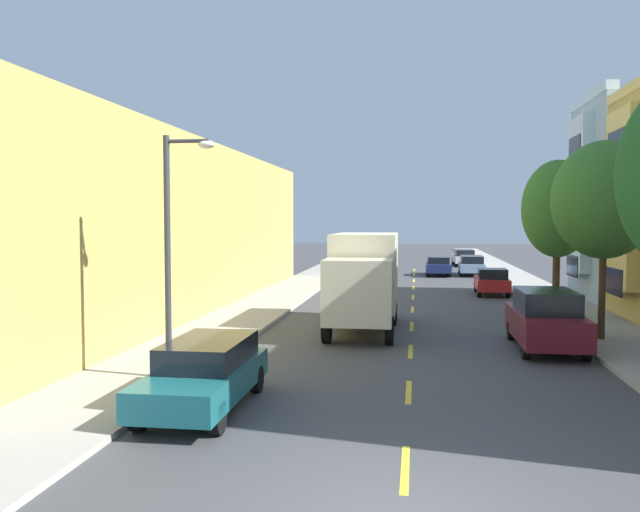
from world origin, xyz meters
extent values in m
plane|color=#424244|center=(0.00, 30.00, 0.00)|extent=(160.00, 160.00, 0.00)
cube|color=#A39E93|center=(-7.10, 28.00, 0.07)|extent=(3.20, 120.00, 0.14)
cube|color=#A39E93|center=(7.10, 28.00, 0.07)|extent=(3.20, 120.00, 0.14)
cube|color=yellow|center=(0.00, 2.00, 0.00)|extent=(0.14, 2.20, 0.01)
cube|color=yellow|center=(0.00, 7.00, 0.00)|extent=(0.14, 2.20, 0.01)
cube|color=yellow|center=(0.00, 12.00, 0.00)|extent=(0.14, 2.20, 0.01)
cube|color=yellow|center=(0.00, 17.00, 0.00)|extent=(0.14, 2.20, 0.01)
cube|color=yellow|center=(0.00, 22.00, 0.00)|extent=(0.14, 2.20, 0.01)
cube|color=yellow|center=(0.00, 27.00, 0.00)|extent=(0.14, 2.20, 0.01)
cube|color=yellow|center=(0.00, 32.00, 0.00)|extent=(0.14, 2.20, 0.01)
cube|color=yellow|center=(0.00, 37.00, 0.00)|extent=(0.14, 2.20, 0.01)
cube|color=yellow|center=(0.00, 42.00, 0.00)|extent=(0.14, 2.20, 0.01)
cube|color=yellow|center=(0.00, 47.00, 0.00)|extent=(0.14, 2.20, 0.01)
cube|color=#F9D572|center=(8.95, 19.28, 9.54)|extent=(0.60, 7.00, 0.44)
cube|color=#F9D572|center=(8.42, 19.28, 5.03)|extent=(0.55, 3.15, 7.27)
cube|color=#1E232D|center=(8.13, 19.28, 1.68)|extent=(0.04, 2.39, 1.10)
cube|color=#1E232D|center=(8.13, 19.28, 4.47)|extent=(0.04, 2.39, 1.10)
cube|color=#1E232D|center=(8.13, 19.28, 7.27)|extent=(0.04, 2.39, 1.10)
cube|color=#CAE7FE|center=(8.95, 26.48, 10.36)|extent=(0.60, 7.00, 0.44)
cube|color=#CAE7FE|center=(8.42, 26.48, 5.48)|extent=(0.55, 3.15, 7.91)
cube|color=#1E232D|center=(8.13, 26.48, 1.83)|extent=(0.04, 2.39, 1.10)
cube|color=#1E232D|center=(8.13, 26.48, 4.87)|extent=(0.04, 2.39, 1.10)
cube|color=#1E232D|center=(8.13, 26.48, 7.91)|extent=(0.04, 2.39, 1.10)
cube|color=tan|center=(-13.70, 20.00, 3.81)|extent=(10.00, 36.00, 7.62)
cylinder|color=#47331E|center=(6.40, 14.41, 1.75)|extent=(0.23, 0.23, 3.23)
ellipsoid|color=#387028|center=(6.40, 14.41, 4.86)|extent=(3.46, 3.46, 3.98)
cylinder|color=#47331E|center=(6.40, 21.83, 1.60)|extent=(0.32, 0.32, 2.91)
ellipsoid|color=#387028|center=(6.40, 21.83, 4.69)|extent=(3.13, 3.13, 4.37)
cylinder|color=#38383D|center=(-6.10, 7.02, 3.22)|extent=(0.16, 0.16, 6.16)
cylinder|color=#38383D|center=(-5.55, 7.02, 6.15)|extent=(1.10, 0.10, 0.10)
ellipsoid|color=silver|center=(-5.05, 7.02, 6.05)|extent=(0.44, 0.28, 0.20)
cube|color=beige|center=(-1.81, 16.87, 2.16)|extent=(2.45, 5.31, 2.99)
cube|color=beige|center=(-1.78, 13.08, 1.76)|extent=(2.32, 1.92, 2.20)
cube|color=black|center=(-1.77, 12.18, 2.24)|extent=(2.02, 0.10, 0.97)
cube|color=black|center=(-1.83, 19.44, 0.43)|extent=(2.40, 0.18, 0.24)
cylinder|color=black|center=(-2.84, 13.02, 0.48)|extent=(0.29, 0.96, 0.96)
cylinder|color=black|center=(-0.72, 13.04, 0.48)|extent=(0.29, 0.96, 0.96)
cylinder|color=black|center=(-2.88, 18.31, 0.48)|extent=(0.29, 0.96, 0.96)
cylinder|color=black|center=(-0.76, 18.33, 0.48)|extent=(0.29, 0.96, 0.96)
cylinder|color=black|center=(-2.87, 17.21, 0.48)|extent=(0.29, 0.96, 0.96)
cylinder|color=black|center=(-0.75, 17.23, 0.48)|extent=(0.29, 0.96, 0.96)
cube|color=#7A9EC6|center=(4.31, 42.11, 0.64)|extent=(1.95, 4.75, 0.62)
cube|color=black|center=(4.30, 41.73, 1.23)|extent=(1.68, 2.86, 0.55)
cylinder|color=black|center=(5.15, 43.68, 0.33)|extent=(0.24, 0.67, 0.66)
cylinder|color=black|center=(3.55, 43.73, 0.33)|extent=(0.24, 0.67, 0.66)
cylinder|color=black|center=(5.07, 40.49, 0.33)|extent=(0.24, 0.67, 0.66)
cylinder|color=black|center=(3.47, 40.53, 0.33)|extent=(0.24, 0.67, 0.66)
cube|color=black|center=(-4.26, 47.73, 0.73)|extent=(2.13, 5.35, 0.80)
cube|color=black|center=(-4.23, 46.57, 1.43)|extent=(1.80, 1.63, 0.60)
cylinder|color=black|center=(-5.10, 45.91, 0.33)|extent=(0.24, 0.67, 0.66)
cylinder|color=black|center=(-3.32, 45.95, 0.33)|extent=(0.24, 0.67, 0.66)
cylinder|color=black|center=(-5.19, 49.51, 0.33)|extent=(0.24, 0.67, 0.66)
cylinder|color=black|center=(-3.41, 49.55, 0.33)|extent=(0.24, 0.67, 0.66)
cube|color=silver|center=(4.46, 52.76, 0.64)|extent=(1.95, 4.75, 0.62)
cube|color=black|center=(4.47, 52.39, 1.23)|extent=(1.68, 2.86, 0.55)
cylinder|color=black|center=(5.22, 54.38, 0.33)|extent=(0.24, 0.67, 0.66)
cylinder|color=black|center=(3.62, 54.34, 0.33)|extent=(0.24, 0.67, 0.66)
cylinder|color=black|center=(5.31, 51.19, 0.33)|extent=(0.24, 0.67, 0.66)
cylinder|color=black|center=(3.71, 51.14, 0.33)|extent=(0.24, 0.67, 0.66)
cube|color=maroon|center=(4.31, 12.95, 0.78)|extent=(1.98, 4.81, 0.90)
cube|color=black|center=(4.31, 12.95, 1.58)|extent=(1.73, 2.79, 0.70)
cylinder|color=black|center=(5.18, 14.57, 0.33)|extent=(0.22, 0.66, 0.66)
cylinder|color=black|center=(3.45, 14.58, 0.33)|extent=(0.22, 0.66, 0.66)
cylinder|color=black|center=(5.16, 11.31, 0.33)|extent=(0.22, 0.66, 0.66)
cylinder|color=black|center=(3.43, 11.32, 0.33)|extent=(0.22, 0.66, 0.66)
cube|color=#195B60|center=(-4.45, 4.83, 0.64)|extent=(1.83, 4.70, 0.62)
cube|color=black|center=(-4.45, 5.20, 1.23)|extent=(1.61, 2.82, 0.55)
cylinder|color=black|center=(-5.25, 3.23, 0.33)|extent=(0.22, 0.66, 0.66)
cylinder|color=black|center=(-3.65, 3.23, 0.33)|extent=(0.22, 0.66, 0.66)
cylinder|color=black|center=(-5.25, 6.43, 0.33)|extent=(0.22, 0.66, 0.66)
cylinder|color=black|center=(-3.65, 6.43, 0.33)|extent=(0.22, 0.66, 0.66)
cube|color=#AD1E1E|center=(4.35, 28.85, 0.64)|extent=(1.84, 4.04, 0.62)
cube|color=black|center=(4.34, 28.37, 1.23)|extent=(1.57, 1.72, 0.55)
cylinder|color=black|center=(5.15, 30.19, 0.33)|extent=(0.24, 0.67, 0.66)
cylinder|color=black|center=(3.63, 30.23, 0.33)|extent=(0.24, 0.67, 0.66)
cylinder|color=black|center=(5.08, 27.47, 0.33)|extent=(0.24, 0.67, 0.66)
cylinder|color=black|center=(3.56, 27.51, 0.33)|extent=(0.24, 0.67, 0.66)
cube|color=navy|center=(1.80, 41.57, 0.63)|extent=(1.80, 4.50, 0.60)
cube|color=black|center=(1.80, 41.34, 1.18)|extent=(1.58, 2.16, 0.50)
cylinder|color=black|center=(2.59, 43.10, 0.33)|extent=(0.22, 0.66, 0.66)
cylinder|color=black|center=(1.01, 43.10, 0.33)|extent=(0.22, 0.66, 0.66)
cylinder|color=black|center=(2.59, 40.04, 0.33)|extent=(0.22, 0.66, 0.66)
cylinder|color=black|center=(1.01, 40.04, 0.33)|extent=(0.22, 0.66, 0.66)
camera|label=1|loc=(0.16, -8.92, 4.16)|focal=36.93mm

